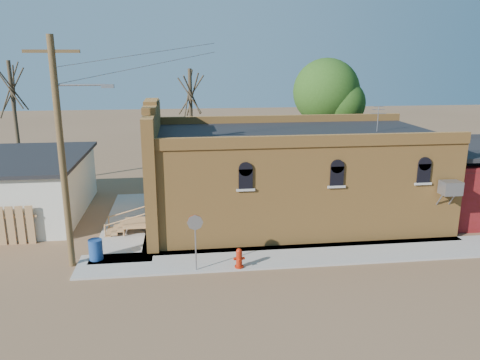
{
  "coord_description": "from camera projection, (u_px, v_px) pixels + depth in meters",
  "views": [
    {
      "loc": [
        -3.64,
        -16.99,
        8.22
      ],
      "look_at": [
        -0.88,
        4.81,
        2.4
      ],
      "focal_mm": 35.0,
      "sensor_mm": 36.0,
      "label": 1
    }
  ],
  "objects": [
    {
      "name": "brick_bar",
      "position": [
        288.0,
        176.0,
        23.71
      ],
      "size": [
        16.4,
        7.97,
        6.3
      ],
      "color": "#BE7F3A",
      "rests_on": "ground"
    },
    {
      "name": "red_shed",
      "position": [
        468.0,
        172.0,
        24.93
      ],
      "size": [
        5.4,
        6.4,
        4.3
      ],
      "color": "maroon",
      "rests_on": "ground"
    },
    {
      "name": "fire_hydrant",
      "position": [
        239.0,
        258.0,
        18.53
      ],
      "size": [
        0.47,
        0.45,
        0.81
      ],
      "rotation": [
        0.0,
        0.0,
        0.26
      ],
      "color": "#A01C09",
      "rests_on": "sidewalk_south"
    },
    {
      "name": "stop_sign",
      "position": [
        195.0,
        228.0,
        17.97
      ],
      "size": [
        0.62,
        0.07,
        2.29
      ],
      "rotation": [
        0.0,
        0.0,
        -0.4
      ],
      "color": "gray",
      "rests_on": "sidewalk_south"
    },
    {
      "name": "ground",
      "position": [
        277.0,
        267.0,
        18.84
      ],
      "size": [
        120.0,
        120.0,
        0.0
      ],
      "primitive_type": "plane",
      "color": "brown",
      "rests_on": "ground"
    },
    {
      "name": "tree_bare_near",
      "position": [
        190.0,
        93.0,
        29.41
      ],
      "size": [
        2.8,
        2.8,
        7.65
      ],
      "color": "#4F3F2D",
      "rests_on": "ground"
    },
    {
      "name": "sidewalk_west",
      "position": [
        132.0,
        222.0,
        23.82
      ],
      "size": [
        2.6,
        10.0,
        0.08
      ],
      "primitive_type": "cube",
      "color": "#9E9991",
      "rests_on": "ground"
    },
    {
      "name": "sidewalk_south",
      "position": [
        307.0,
        255.0,
        19.87
      ],
      "size": [
        19.0,
        2.2,
        0.08
      ],
      "primitive_type": "cube",
      "color": "#9E9991",
      "rests_on": "ground"
    },
    {
      "name": "utility_pole",
      "position": [
        63.0,
        150.0,
        17.78
      ],
      "size": [
        3.12,
        0.26,
        9.0
      ],
      "color": "#44321B",
      "rests_on": "ground"
    },
    {
      "name": "tree_bare_far",
      "position": [
        11.0,
        87.0,
        28.93
      ],
      "size": [
        2.8,
        2.8,
        8.16
      ],
      "color": "#4F3F2D",
      "rests_on": "ground"
    },
    {
      "name": "trash_barrel",
      "position": [
        96.0,
        250.0,
        19.26
      ],
      "size": [
        0.6,
        0.6,
        0.86
      ],
      "primitive_type": "cylinder",
      "rotation": [
        0.0,
        0.0,
        0.07
      ],
      "color": "navy",
      "rests_on": "sidewalk_west"
    },
    {
      "name": "tree_leafy",
      "position": [
        326.0,
        92.0,
        31.0
      ],
      "size": [
        4.4,
        4.4,
        8.15
      ],
      "color": "#4F3F2D",
      "rests_on": "ground"
    }
  ]
}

